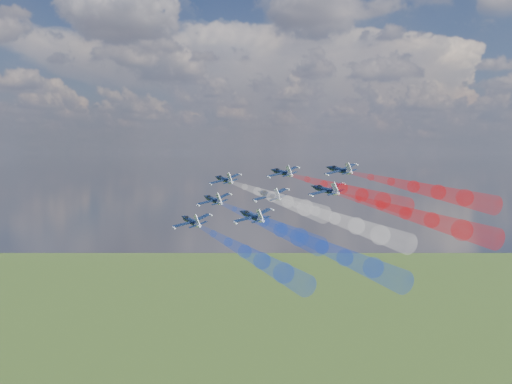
% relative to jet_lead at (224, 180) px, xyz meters
% --- Properties ---
extents(jet_lead, '(14.21, 14.24, 6.39)m').
position_rel_jet_lead_xyz_m(jet_lead, '(0.00, 0.00, 0.00)').
color(jet_lead, black).
extents(trail_lead, '(31.50, 31.36, 8.83)m').
position_rel_jet_lead_xyz_m(trail_lead, '(17.70, -17.33, -2.69)').
color(trail_lead, white).
extents(jet_inner_left, '(14.21, 14.24, 6.39)m').
position_rel_jet_lead_xyz_m(jet_inner_left, '(1.60, -11.38, -4.24)').
color(jet_inner_left, black).
extents(trail_inner_left, '(31.50, 31.36, 8.83)m').
position_rel_jet_lead_xyz_m(trail_inner_left, '(19.30, -28.72, -6.93)').
color(trail_inner_left, blue).
extents(jet_inner_right, '(14.21, 14.24, 6.39)m').
position_rel_jet_lead_xyz_m(jet_inner_right, '(15.10, -0.01, 1.93)').
color(jet_inner_right, black).
extents(trail_inner_right, '(31.50, 31.36, 8.83)m').
position_rel_jet_lead_xyz_m(trail_inner_right, '(32.80, -17.34, -0.76)').
color(trail_inner_right, red).
extents(jet_outer_left, '(14.21, 14.24, 6.39)m').
position_rel_jet_lead_xyz_m(jet_outer_left, '(3.02, -27.20, -7.55)').
color(jet_outer_left, black).
extents(trail_outer_left, '(31.50, 31.36, 8.83)m').
position_rel_jet_lead_xyz_m(trail_outer_left, '(20.72, -44.53, -10.24)').
color(trail_outer_left, blue).
extents(jet_center_third, '(14.21, 14.24, 6.39)m').
position_rel_jet_lead_xyz_m(jet_center_third, '(16.51, -15.28, -2.59)').
color(jet_center_third, black).
extents(trail_center_third, '(31.50, 31.36, 8.83)m').
position_rel_jet_lead_xyz_m(trail_center_third, '(34.21, -32.62, -5.29)').
color(trail_center_third, white).
extents(jet_outer_right, '(14.21, 14.24, 6.39)m').
position_rel_jet_lead_xyz_m(jet_outer_right, '(29.71, -2.44, 2.73)').
color(jet_outer_right, black).
extents(trail_outer_right, '(31.50, 31.36, 8.83)m').
position_rel_jet_lead_xyz_m(trail_outer_right, '(47.41, -19.78, 0.04)').
color(trail_outer_right, red).
extents(jet_rear_left, '(14.21, 14.24, 6.39)m').
position_rel_jet_lead_xyz_m(jet_rear_left, '(16.78, -28.40, -5.91)').
color(jet_rear_left, black).
extents(trail_rear_left, '(31.50, 31.36, 8.83)m').
position_rel_jet_lead_xyz_m(trail_rear_left, '(34.48, -45.73, -8.61)').
color(trail_rear_left, blue).
extents(jet_rear_right, '(14.21, 14.24, 6.39)m').
position_rel_jet_lead_xyz_m(jet_rear_right, '(29.12, -16.10, -1.15)').
color(jet_rear_right, black).
extents(trail_rear_right, '(31.50, 31.36, 8.83)m').
position_rel_jet_lead_xyz_m(trail_rear_right, '(46.82, -33.44, -3.84)').
color(trail_rear_right, red).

